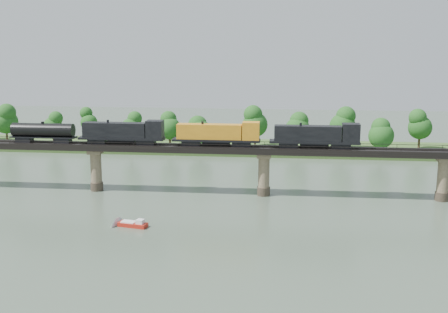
# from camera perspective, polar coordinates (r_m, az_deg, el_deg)

# --- Properties ---
(ground) EXTENTS (400.00, 400.00, 0.00)m
(ground) POSITION_cam_1_polar(r_m,az_deg,el_deg) (102.58, 3.32, -8.42)
(ground) COLOR #3B4C3C
(ground) RESTS_ON ground
(far_bank) EXTENTS (300.00, 24.00, 1.60)m
(far_bank) POSITION_cam_1_polar(r_m,az_deg,el_deg) (184.55, 4.75, 0.86)
(far_bank) COLOR #304F1F
(far_bank) RESTS_ON ground
(bridge) EXTENTS (236.00, 30.00, 11.50)m
(bridge) POSITION_cam_1_polar(r_m,az_deg,el_deg) (129.79, 4.07, -1.62)
(bridge) COLOR #473A2D
(bridge) RESTS_ON ground
(bridge_superstructure) EXTENTS (220.00, 4.90, 0.75)m
(bridge_superstructure) POSITION_cam_1_polar(r_m,az_deg,el_deg) (128.49, 4.11, 1.13)
(bridge_superstructure) COLOR black
(bridge_superstructure) RESTS_ON bridge
(far_treeline) EXTENTS (289.06, 17.54, 13.60)m
(far_treeline) POSITION_cam_1_polar(r_m,az_deg,el_deg) (179.21, 2.13, 3.17)
(far_treeline) COLOR #382619
(far_treeline) RESTS_ON far_bank
(freight_train) EXTENTS (82.05, 3.20, 5.65)m
(freight_train) POSITION_cam_1_polar(r_m,az_deg,el_deg) (130.06, -3.98, 2.33)
(freight_train) COLOR black
(freight_train) RESTS_ON bridge
(motorboat) EXTENTS (5.99, 3.22, 1.59)m
(motorboat) POSITION_cam_1_polar(r_m,az_deg,el_deg) (110.46, -9.20, -6.78)
(motorboat) COLOR #AE1F13
(motorboat) RESTS_ON ground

